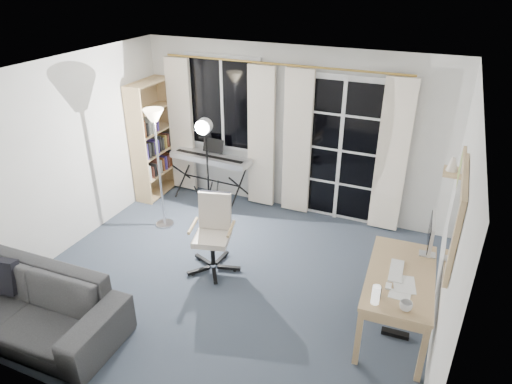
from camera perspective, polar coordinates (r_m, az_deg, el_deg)
floor at (r=5.52m, az=-3.20°, el=-10.90°), size 4.50×4.00×0.02m
window at (r=6.86m, az=-4.11°, el=11.00°), size 1.20×0.08×1.40m
french_door at (r=6.43m, az=10.52°, el=5.02°), size 1.32×0.09×2.11m
curtains at (r=6.55m, az=2.80°, el=6.53°), size 3.60×0.07×2.13m
bookshelf at (r=7.29m, az=-12.94°, el=6.06°), size 0.31×0.85×1.82m
torchiere_lamp at (r=6.10m, az=-12.46°, el=7.08°), size 0.36×0.36×1.70m
keyboard_piano at (r=6.94m, az=-5.73°, el=4.12°), size 1.29×0.66×0.92m
studio_light at (r=6.12m, az=-6.43°, el=6.62°), size 0.31×0.31×1.58m
office_chair at (r=5.47m, az=-5.30°, el=-4.20°), size 0.65×0.63×0.94m
desk at (r=4.72m, az=17.54°, el=-10.62°), size 0.69×1.29×0.67m
monitor at (r=4.92m, az=21.04°, el=-4.88°), size 0.17×0.49×0.42m
desk_clutter at (r=4.59m, az=16.42°, el=-12.68°), size 0.38×0.77×0.85m
mug at (r=4.24m, az=18.25°, el=-13.26°), size 0.11×0.09×0.11m
wall_mirror at (r=3.97m, az=23.73°, el=-2.83°), size 0.04×0.94×0.74m
framed_print at (r=4.77m, az=24.29°, el=2.65°), size 0.03×0.42×0.32m
wall_shelf at (r=5.30m, az=23.31°, el=2.90°), size 0.16×0.30×0.18m
sofa at (r=5.19m, az=-27.71°, el=-11.30°), size 2.17×0.69×0.84m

